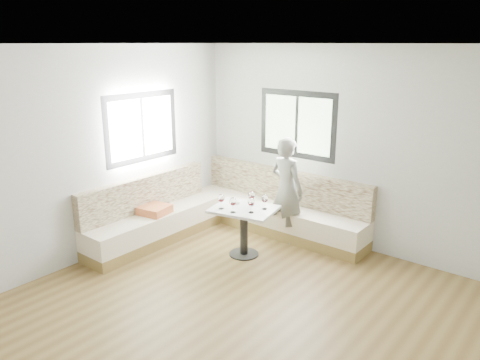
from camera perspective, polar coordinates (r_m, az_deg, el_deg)
room at (r=4.65m, az=-0.39°, el=-1.11°), size 5.01×5.01×2.81m
banquette at (r=7.04m, az=-1.93°, el=-4.21°), size 2.90×2.80×0.95m
table at (r=6.33m, az=0.48°, el=-4.88°), size 0.95×0.81×0.68m
person at (r=6.75m, az=5.71°, el=-1.21°), size 0.62×0.46×1.55m
olive_ramekin at (r=6.43m, az=-0.45°, el=-2.75°), size 0.09×0.09×0.04m
wine_glass_a at (r=6.20m, az=-2.32°, el=-2.28°), size 0.09×0.09×0.21m
wine_glass_b at (r=6.06m, az=-0.88°, el=-2.69°), size 0.09×0.09×0.21m
wine_glass_c at (r=6.06m, az=1.36°, el=-2.71°), size 0.09×0.09×0.21m
wine_glass_d at (r=6.32m, az=1.42°, el=-1.89°), size 0.09×0.09×0.21m
wine_glass_e at (r=6.19m, az=3.04°, el=-2.32°), size 0.09×0.09×0.21m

